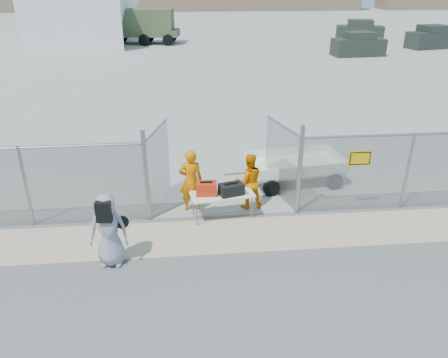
{
  "coord_description": "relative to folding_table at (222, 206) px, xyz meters",
  "views": [
    {
      "loc": [
        -0.99,
        -8.26,
        5.92
      ],
      "look_at": [
        0.0,
        2.0,
        1.1
      ],
      "focal_mm": 35.0,
      "sensor_mm": 36.0,
      "label": 1
    }
  ],
  "objects": [
    {
      "name": "ground",
      "position": [
        0.05,
        -1.93,
        -0.35
      ],
      "size": [
        160.0,
        160.0,
        0.0
      ],
      "primitive_type": "plane",
      "color": "#4E4E4E"
    },
    {
      "name": "tarmac_inside",
      "position": [
        0.05,
        40.07,
        -0.35
      ],
      "size": [
        160.0,
        80.0,
        0.01
      ],
      "primitive_type": "cube",
      "color": "#9C9B96",
      "rests_on": "ground"
    },
    {
      "name": "dirt_strip",
      "position": [
        0.05,
        -0.93,
        -0.35
      ],
      "size": [
        44.0,
        1.6,
        0.01
      ],
      "primitive_type": "cube",
      "color": "tan",
      "rests_on": "ground"
    },
    {
      "name": "chain_link_fence",
      "position": [
        0.05,
        0.07,
        0.75
      ],
      "size": [
        40.0,
        0.2,
        2.2
      ],
      "primitive_type": null,
      "color": "gray",
      "rests_on": "ground"
    },
    {
      "name": "folding_table",
      "position": [
        0.0,
        0.0,
        0.0
      ],
      "size": [
        1.74,
        0.91,
        0.71
      ],
      "primitive_type": null,
      "rotation": [
        0.0,
        0.0,
        0.14
      ],
      "color": "white",
      "rests_on": "ground"
    },
    {
      "name": "orange_bag",
      "position": [
        -0.41,
        0.01,
        0.52
      ],
      "size": [
        0.55,
        0.39,
        0.34
      ],
      "primitive_type": "cube",
      "rotation": [
        0.0,
        0.0,
        -0.05
      ],
      "color": "red",
      "rests_on": "folding_table"
    },
    {
      "name": "black_duffel",
      "position": [
        0.23,
        -0.05,
        0.5
      ],
      "size": [
        0.69,
        0.52,
        0.3
      ],
      "primitive_type": "cube",
      "rotation": [
        0.0,
        0.0,
        0.28
      ],
      "color": "black",
      "rests_on": "folding_table"
    },
    {
      "name": "security_worker_left",
      "position": [
        -0.81,
        0.52,
        0.53
      ],
      "size": [
        0.67,
        0.46,
        1.77
      ],
      "primitive_type": "imported",
      "rotation": [
        0.0,
        0.0,
        3.2
      ],
      "color": "#DE6F00",
      "rests_on": "ground"
    },
    {
      "name": "security_worker_right",
      "position": [
        0.78,
        0.52,
        0.44
      ],
      "size": [
        0.82,
        0.66,
        1.59
      ],
      "primitive_type": "imported",
      "rotation": [
        0.0,
        0.0,
        3.23
      ],
      "color": "#DE6F00",
      "rests_on": "ground"
    },
    {
      "name": "visitor",
      "position": [
        -2.66,
        -1.81,
        0.51
      ],
      "size": [
        0.88,
        0.61,
        1.72
      ],
      "primitive_type": "imported",
      "rotation": [
        0.0,
        0.0,
        -0.08
      ],
      "color": "gray",
      "rests_on": "ground"
    },
    {
      "name": "utility_trailer",
      "position": [
        2.46,
        2.04,
        0.1
      ],
      "size": [
        3.9,
        2.34,
        0.9
      ],
      "primitive_type": null,
      "rotation": [
        0.0,
        0.0,
        0.12
      ],
      "color": "white",
      "rests_on": "ground"
    },
    {
      "name": "military_truck",
      "position": [
        -4.29,
        33.44,
        1.2
      ],
      "size": [
        6.76,
        3.18,
        3.11
      ],
      "primitive_type": null,
      "rotation": [
        0.0,
        0.0,
        -0.12
      ],
      "color": "#4A5635",
      "rests_on": "ground"
    },
    {
      "name": "parked_vehicle_near",
      "position": [
        13.29,
        24.83,
        0.56
      ],
      "size": [
        4.17,
        2.16,
        1.82
      ],
      "primitive_type": null,
      "rotation": [
        0.0,
        0.0,
        0.09
      ],
      "color": "#272D27",
      "rests_on": "ground"
    },
    {
      "name": "parked_vehicle_mid",
      "position": [
        16.54,
        32.97,
        0.64
      ],
      "size": [
        4.78,
        3.13,
        1.99
      ],
      "primitive_type": null,
      "rotation": [
        0.0,
        0.0,
        -0.28
      ],
      "color": "#272D27",
      "rests_on": "ground"
    },
    {
      "name": "parked_vehicle_far",
      "position": [
        21.27,
        28.11,
        0.61
      ],
      "size": [
        4.61,
        2.87,
        1.93
      ],
      "primitive_type": null,
      "rotation": [
        0.0,
        0.0,
        0.23
      ],
      "color": "#272D27",
      "rests_on": "ground"
    }
  ]
}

